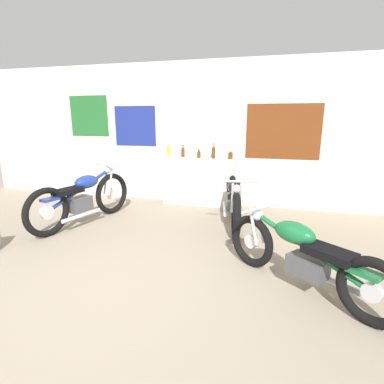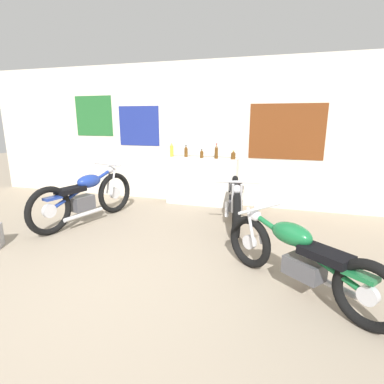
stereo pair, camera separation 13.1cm
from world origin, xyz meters
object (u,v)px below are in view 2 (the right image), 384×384
bottle_center (202,154)px  bottle_right_center (216,152)px  motorcycle_green (299,257)px  bottle_rightmost (233,155)px  motorcycle_blue (85,197)px  motorcycle_black (235,199)px  bottle_leftmost (172,150)px  bottle_left_center (186,152)px

bottle_center → bottle_right_center: (0.29, -0.00, 0.05)m
bottle_right_center → motorcycle_green: 3.20m
bottle_right_center → bottle_rightmost: bottle_right_center is taller
bottle_rightmost → motorcycle_green: bearing=-67.9°
bottle_center → bottle_rightmost: bearing=0.5°
bottle_rightmost → motorcycle_green: bottle_rightmost is taller
bottle_rightmost → bottle_right_center: bearing=-178.4°
bottle_center → motorcycle_green: (1.75, -2.76, -0.65)m
bottle_right_center → motorcycle_blue: bottle_right_center is taller
motorcycle_blue → motorcycle_black: (2.40, 0.72, -0.04)m
bottle_right_center → motorcycle_black: 1.22m
bottle_leftmost → motorcycle_green: bearing=-49.5°
bottle_leftmost → motorcycle_black: size_ratio=0.15×
bottle_right_center → bottle_leftmost: bearing=177.8°
bottle_leftmost → bottle_rightmost: bottle_leftmost is taller
bottle_center → bottle_rightmost: bottle_center is taller
bottle_center → motorcycle_black: 1.34m
bottle_left_center → bottle_right_center: bearing=-7.6°
bottle_leftmost → motorcycle_blue: 1.97m
bottle_right_center → motorcycle_black: bottle_right_center is taller
bottle_left_center → motorcycle_black: (1.17, -0.94, -0.66)m
bottle_left_center → bottle_leftmost: bearing=-170.1°
bottle_leftmost → bottle_center: size_ratio=1.74×
bottle_right_center → bottle_rightmost: size_ratio=1.77×
bottle_left_center → bottle_rightmost: bearing=-4.5°
bottle_leftmost → bottle_rightmost: size_ratio=1.84×
bottle_left_center → bottle_right_center: (0.64, -0.09, 0.02)m
bottle_left_center → motorcycle_green: 3.60m
bottle_center → motorcycle_black: bearing=-46.4°
bottle_center → bottle_rightmost: 0.62m
motorcycle_green → bottle_left_center: bearing=126.4°
bottle_leftmost → bottle_rightmost: bearing=-1.2°
bottle_left_center → motorcycle_green: bearing=-53.6°
bottle_leftmost → bottle_rightmost: (1.26, -0.03, -0.06)m
motorcycle_blue → bottle_center: bearing=44.8°
bottle_left_center → bottle_center: bottle_left_center is taller
motorcycle_blue → motorcycle_black: motorcycle_blue is taller
bottle_left_center → bottle_center: 0.36m
bottle_rightmost → motorcycle_black: 1.09m
bottle_right_center → bottle_rightmost: (0.33, 0.01, -0.06)m
bottle_left_center → motorcycle_blue: bearing=-126.7°
bottle_right_center → motorcycle_blue: 2.53m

